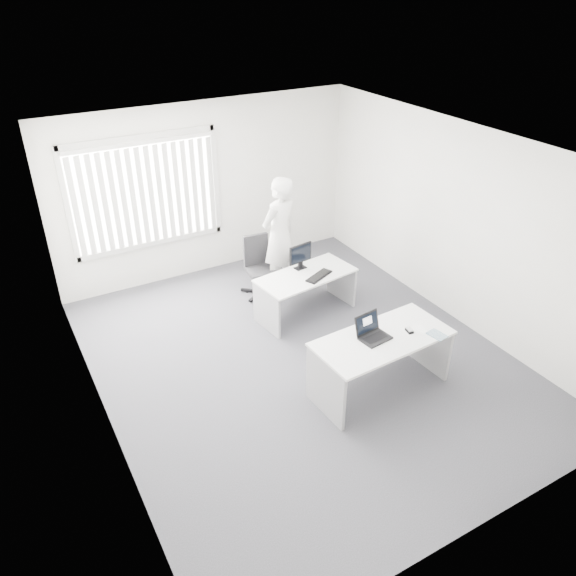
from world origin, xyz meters
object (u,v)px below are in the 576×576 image
desk_far (306,285)px  monitor (300,256)px  desk_near (381,352)px  laptop (376,329)px  office_chair (260,276)px  person (279,236)px

desk_far → monitor: 0.43m
desk_near → laptop: (-0.10, 0.02, 0.35)m
desk_near → office_chair: bearing=91.3°
desk_near → laptop: laptop is taller
monitor → laptop: bearing=-104.0°
office_chair → monitor: bearing=-57.3°
office_chair → monitor: size_ratio=2.46×
person → office_chair: bearing=-31.3°
office_chair → laptop: laptop is taller
laptop → monitor: 2.11m
laptop → monitor: monitor is taller
desk_far → office_chair: size_ratio=1.60×
desk_near → office_chair: (-0.21, 2.78, -0.25)m
desk_far → office_chair: (-0.31, 0.88, -0.18)m
desk_near → desk_far: bearing=83.9°
monitor → desk_far: bearing=-105.2°
person → laptop: bearing=66.4°
desk_near → desk_far: 1.91m
desk_near → monitor: (0.13, 2.12, 0.31)m
office_chair → person: bearing=-6.5°
monitor → person: bearing=84.3°
desk_near → laptop: bearing=166.3°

